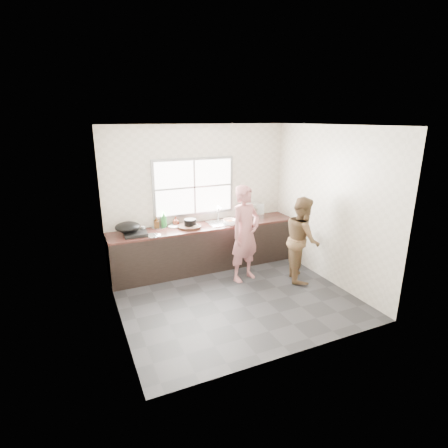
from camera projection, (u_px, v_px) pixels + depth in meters
name	position (u px, v px, depth m)	size (l,w,h in m)	color
floor	(235.00, 297.00, 5.71)	(3.60, 3.20, 0.01)	#29292C
ceiling	(236.00, 125.00, 4.92)	(3.60, 3.20, 0.01)	silver
wall_back	(199.00, 197.00, 6.72)	(3.60, 0.01, 2.70)	beige
wall_left	(113.00, 232.00, 4.61)	(0.01, 3.20, 2.70)	beige
wall_right	(329.00, 206.00, 6.03)	(0.01, 3.20, 2.70)	beige
wall_front	(298.00, 253.00, 3.92)	(3.60, 0.01, 2.70)	beige
cabinet	(206.00, 248.00, 6.72)	(3.60, 0.62, 0.82)	black
countertop	(205.00, 226.00, 6.59)	(3.60, 0.64, 0.04)	#361B16
sink	(222.00, 223.00, 6.72)	(0.55, 0.45, 0.02)	silver
faucet	(218.00, 213.00, 6.85)	(0.02, 0.02, 0.30)	silver
window_frame	(194.00, 187.00, 6.61)	(1.60, 0.05, 1.10)	#9EA0A5
window_glazing	(194.00, 187.00, 6.59)	(1.50, 0.01, 1.00)	white
woman	(245.00, 237.00, 6.12)	(0.59, 0.38, 1.60)	#BA6F72
person_side	(302.00, 239.00, 6.16)	(0.74, 0.57, 1.51)	brown
cutting_board	(189.00, 227.00, 6.44)	(0.44, 0.44, 0.04)	black
cleaver	(192.00, 225.00, 6.43)	(0.22, 0.11, 0.01)	#B4B6BC
bowl_mince	(195.00, 227.00, 6.37)	(0.19, 0.19, 0.05)	silver
bowl_crabs	(230.00, 222.00, 6.69)	(0.21, 0.21, 0.07)	white
bowl_held	(232.00, 224.00, 6.57)	(0.17, 0.17, 0.05)	silver
black_pot	(190.00, 223.00, 6.43)	(0.22, 0.22, 0.16)	black
plate_food	(174.00, 226.00, 6.49)	(0.22, 0.22, 0.02)	white
bottle_green	(164.00, 219.00, 6.46)	(0.11, 0.11, 0.29)	#287B31
bottle_brown_tall	(157.00, 223.00, 6.42)	(0.09, 0.09, 0.19)	#4A2D12
bottle_brown_short	(176.00, 221.00, 6.56)	(0.12, 0.12, 0.15)	#511F14
glass_jar	(143.00, 229.00, 6.20)	(0.07, 0.07, 0.10)	silver
burner	(136.00, 234.00, 6.02)	(0.38, 0.38, 0.06)	black
wok	(128.00, 227.00, 6.01)	(0.43, 0.43, 0.16)	black
dish_rack	(252.00, 210.00, 7.04)	(0.41, 0.28, 0.30)	silver
pot_lid_left	(153.00, 235.00, 6.00)	(0.26, 0.26, 0.01)	silver
pot_lid_right	(159.00, 227.00, 6.45)	(0.28, 0.28, 0.01)	silver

